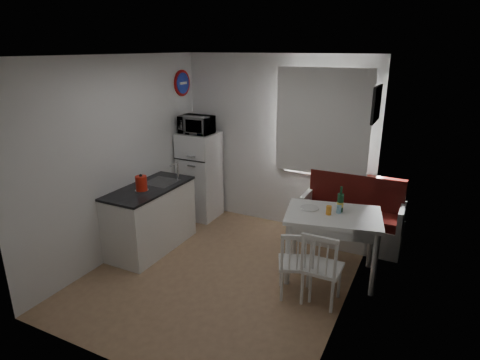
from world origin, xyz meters
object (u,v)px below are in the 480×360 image
at_px(bench, 351,222).
at_px(kitchen_counter, 151,217).
at_px(chair_right, 320,262).
at_px(fridge, 200,176).
at_px(microwave, 196,125).
at_px(wine_bottle, 341,199).
at_px(dining_table, 333,221).
at_px(kettle, 141,183).
at_px(chair_left, 294,258).

bearing_deg(bench, kitchen_counter, -151.00).
distance_m(kitchen_counter, chair_right, 2.47).
relative_size(bench, fridge, 0.98).
bearing_deg(chair_right, microwave, 149.18).
distance_m(chair_right, wine_bottle, 0.88).
distance_m(bench, dining_table, 1.05).
distance_m(kitchen_counter, kettle, 0.60).
bearing_deg(kettle, dining_table, 14.00).
xyz_separation_m(microwave, kettle, (0.03, -1.40, -0.52)).
height_order(chair_left, chair_right, chair_right).
bearing_deg(wine_bottle, kettle, -164.02).
distance_m(bench, fridge, 2.46).
distance_m(dining_table, wine_bottle, 0.27).
xyz_separation_m(kitchen_counter, dining_table, (2.40, 0.39, 0.27)).
height_order(chair_right, kettle, kettle).
relative_size(bench, dining_table, 1.12).
height_order(dining_table, kettle, kettle).
relative_size(kitchen_counter, kettle, 5.63).
distance_m(dining_table, kettle, 2.44).
distance_m(kitchen_counter, chair_left, 2.17).
bearing_deg(chair_right, dining_table, 94.22).
bearing_deg(wine_bottle, chair_left, -111.37).
relative_size(chair_left, chair_right, 1.06).
bearing_deg(fridge, kettle, -88.81).
bearing_deg(chair_left, microwave, 123.58).
xyz_separation_m(kitchen_counter, microwave, (0.02, 1.19, 1.09)).
relative_size(dining_table, chair_right, 2.65).
bearing_deg(fridge, wine_bottle, -17.35).
relative_size(bench, chair_right, 2.98).
relative_size(dining_table, fridge, 0.88).
bearing_deg(kitchen_counter, microwave, 89.06).
distance_m(bench, chair_right, 1.64).
xyz_separation_m(kitchen_counter, bench, (2.45, 1.36, -0.13)).
distance_m(kitchen_counter, fridge, 1.27).
bearing_deg(bench, fridge, -177.36).
height_order(bench, fridge, fridge).
relative_size(kitchen_counter, chair_left, 2.68).
distance_m(kitchen_counter, microwave, 1.61).
xyz_separation_m(kettle, wine_bottle, (2.40, 0.69, -0.04)).
xyz_separation_m(fridge, wine_bottle, (2.43, -0.76, 0.27)).
relative_size(kitchen_counter, fridge, 0.94).
height_order(kitchen_counter, bench, kitchen_counter).
relative_size(dining_table, wine_bottle, 3.94).
xyz_separation_m(chair_right, microwave, (-2.43, 1.47, 1.01)).
bearing_deg(kettle, fridge, 91.19).
relative_size(dining_table, kettle, 5.25).
distance_m(kettle, wine_bottle, 2.50).
bearing_deg(chair_right, kettle, 178.61).
height_order(kitchen_counter, microwave, microwave).
relative_size(bench, chair_left, 2.81).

